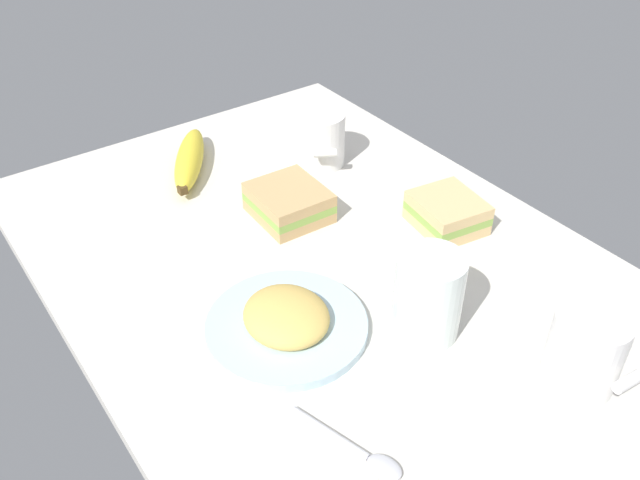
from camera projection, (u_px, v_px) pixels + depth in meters
The scene contains 9 objects.
tabletop at pixel (320, 264), 88.72cm from camera, with size 90.00×64.00×2.00cm, color beige.
plate_of_food at pixel (287, 321), 76.72cm from camera, with size 18.72×18.72×4.15cm.
coffee_mug_black at pixel (585, 350), 68.51cm from camera, with size 9.76×7.66×9.21cm.
coffee_mug_milky at pixel (320, 138), 105.04cm from camera, with size 9.84×8.19×8.55cm.
sandwich_main at pixel (289, 203), 94.63cm from camera, with size 10.71×9.71×4.40cm.
sandwich_side at pixel (447, 213), 92.60cm from camera, with size 10.45×9.66×4.40cm.
glass_of_milk at pixel (428, 299), 74.75cm from camera, with size 7.73×7.73×10.42cm.
banana at pixel (190, 159), 104.58cm from camera, with size 17.57×13.56×4.01cm.
spoon at pixel (362, 453), 63.83cm from camera, with size 12.78×5.08×0.80cm.
Camera 1 is at (55.83, -40.32, 57.03)cm, focal length 37.75 mm.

